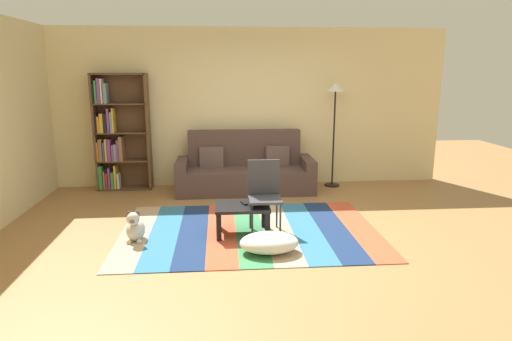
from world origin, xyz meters
TOP-DOWN VIEW (x-y plane):
  - ground_plane at (0.00, 0.00)m, footprint 14.00×14.00m
  - back_wall at (0.00, 2.55)m, footprint 6.80×0.10m
  - rug at (-0.18, 0.08)m, footprint 3.20×2.22m
  - couch at (-0.13, 2.02)m, footprint 2.26×0.80m
  - bookshelf at (-2.28, 2.31)m, footprint 0.90×0.28m
  - coffee_table at (-0.28, -0.01)m, footprint 0.66×0.50m
  - pouf at (-0.02, -0.62)m, footprint 0.66×0.44m
  - dog at (-1.56, -0.13)m, footprint 0.22×0.35m
  - standing_lamp at (1.42, 2.21)m, footprint 0.32×0.32m
  - tv_remote at (-0.26, 0.05)m, footprint 0.09×0.16m
  - folding_chair at (0.00, 0.09)m, footprint 0.40×0.40m

SIDE VIEW (x-z plane):
  - ground_plane at x=0.00m, z-range 0.00..0.00m
  - rug at x=-0.18m, z-range 0.00..0.01m
  - pouf at x=-0.02m, z-range 0.01..0.23m
  - dog at x=-1.56m, z-range -0.04..0.36m
  - coffee_table at x=-0.28m, z-range 0.12..0.49m
  - couch at x=-0.13m, z-range -0.16..0.84m
  - tv_remote at x=-0.26m, z-range 0.37..0.39m
  - folding_chair at x=0.00m, z-range 0.08..0.98m
  - bookshelf at x=-2.28m, z-range -0.05..1.89m
  - back_wall at x=0.00m, z-range 0.00..2.70m
  - standing_lamp at x=1.42m, z-range 0.60..2.38m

